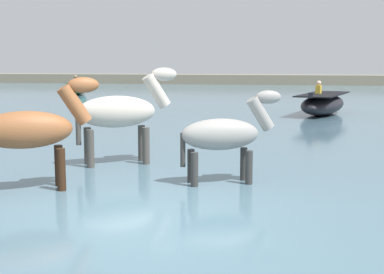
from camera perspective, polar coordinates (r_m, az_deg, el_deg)
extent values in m
plane|color=#666051|center=(6.94, -5.30, -11.02)|extent=(120.00, 120.00, 0.00)
cube|color=#476675|center=(16.54, 4.06, 0.74)|extent=(90.00, 90.00, 0.32)
ellipsoid|color=gray|center=(8.49, 3.02, 0.29)|extent=(1.34, 0.86, 0.51)
cylinder|color=#31312F|center=(8.87, 5.56, -3.90)|extent=(0.12, 0.12, 0.86)
cylinder|color=#31312F|center=(8.58, 6.12, -4.31)|extent=(0.12, 0.12, 0.86)
cylinder|color=#31312F|center=(8.67, -0.11, -4.14)|extent=(0.12, 0.12, 0.86)
cylinder|color=#31312F|center=(8.37, 0.27, -4.57)|extent=(0.12, 0.12, 0.86)
cylinder|color=gray|center=(8.64, 7.35, 2.50)|extent=(0.51, 0.35, 0.58)
ellipsoid|color=gray|center=(8.65, 8.18, 4.27)|extent=(0.47, 0.33, 0.22)
cylinder|color=#31312F|center=(8.41, -0.99, -1.39)|extent=(0.08, 0.08, 0.54)
ellipsoid|color=beige|center=(10.17, -8.15, 2.71)|extent=(1.57, 1.19, 0.60)
cylinder|color=#45423C|center=(10.56, -5.43, -1.50)|extent=(0.14, 0.14, 1.03)
cylinder|color=#45423C|center=(10.22, -4.95, -1.83)|extent=(0.14, 0.14, 1.03)
cylinder|color=#45423C|center=(10.37, -11.12, -1.80)|extent=(0.14, 0.14, 1.03)
cylinder|color=#45423C|center=(10.02, -10.84, -2.14)|extent=(0.14, 0.14, 1.03)
cylinder|color=beige|center=(10.32, -3.85, 4.97)|extent=(0.60, 0.48, 0.69)
ellipsoid|color=beige|center=(10.35, -3.05, 6.74)|extent=(0.56, 0.44, 0.26)
cylinder|color=#45423C|center=(10.10, -12.13, 0.98)|extent=(0.10, 0.10, 0.65)
ellipsoid|color=brown|center=(8.35, -17.54, 0.74)|extent=(1.48, 1.14, 0.57)
cylinder|color=black|center=(8.68, -14.07, -4.02)|extent=(0.13, 0.13, 0.97)
cylinder|color=black|center=(8.34, -13.83, -4.49)|extent=(0.13, 0.13, 0.97)
cylinder|color=brown|center=(8.37, -12.52, 3.41)|extent=(0.57, 0.46, 0.65)
ellipsoid|color=brown|center=(8.38, -11.61, 5.49)|extent=(0.52, 0.42, 0.24)
ellipsoid|color=#337556|center=(32.89, -12.31, 5.06)|extent=(2.54, 3.40, 0.64)
cube|color=#1E4634|center=(32.87, -12.32, 5.65)|extent=(2.44, 3.27, 0.04)
cube|color=#232328|center=(32.87, -12.39, 5.95)|extent=(0.28, 0.31, 0.30)
sphere|color=#A37556|center=(32.86, -12.40, 6.36)|extent=(0.18, 0.18, 0.18)
ellipsoid|color=black|center=(20.43, 13.88, 3.41)|extent=(2.37, 4.27, 0.73)
cube|color=black|center=(20.40, 13.92, 4.49)|extent=(2.27, 4.10, 0.04)
cube|color=black|center=(18.50, 12.67, 4.40)|extent=(0.19, 0.16, 0.18)
cube|color=gold|center=(20.43, 13.44, 4.99)|extent=(0.24, 0.30, 0.30)
sphere|color=beige|center=(20.42, 13.46, 5.66)|extent=(0.18, 0.18, 0.18)
cube|color=gray|center=(46.89, 8.22, 5.94)|extent=(80.00, 2.40, 1.16)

